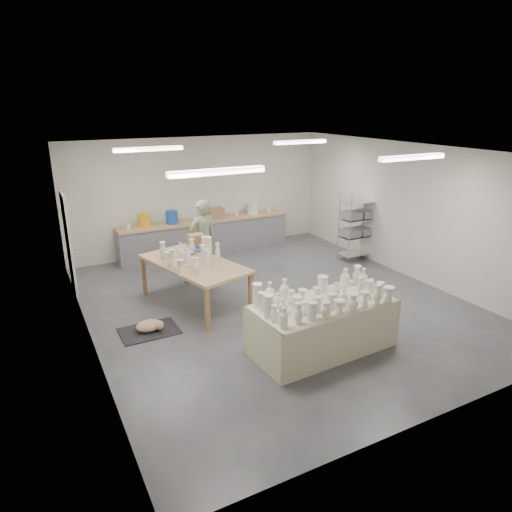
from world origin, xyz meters
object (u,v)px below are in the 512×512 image
drying_table (322,324)px  potter (203,240)px  red_stool (200,262)px  work_table (193,260)px

drying_table → potter: potter is taller
potter → red_stool: bearing=-101.3°
drying_table → red_stool: drying_table is taller
potter → work_table: bearing=48.3°
drying_table → potter: size_ratio=1.29×
drying_table → work_table: bearing=110.1°
work_table → red_stool: size_ratio=5.89×
potter → red_stool: size_ratio=4.24×
drying_table → potter: bearing=95.0°
potter → red_stool: potter is taller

